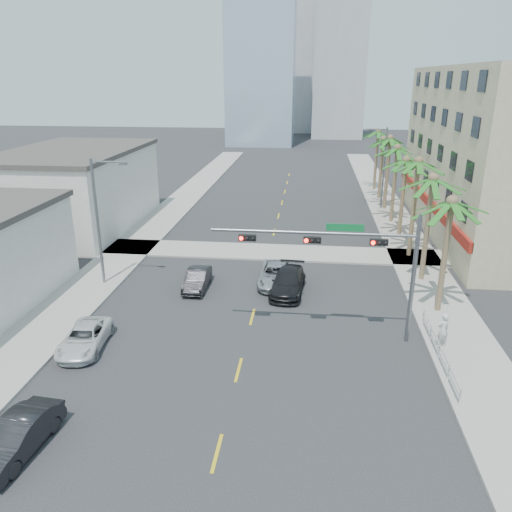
{
  "coord_description": "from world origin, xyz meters",
  "views": [
    {
      "loc": [
        3.3,
        -17.69,
        14.07
      ],
      "look_at": [
        0.07,
        11.47,
        3.5
      ],
      "focal_mm": 35.0,
      "sensor_mm": 36.0,
      "label": 1
    }
  ],
  "objects_px": {
    "car_lane_right": "(288,282)",
    "car_lane_left": "(197,279)",
    "traffic_signal_mast": "(354,255)",
    "car_parked_mid": "(18,436)",
    "pedestrian": "(443,330)",
    "car_parked_far": "(85,338)",
    "car_lane_center": "(276,275)"
  },
  "relations": [
    {
      "from": "car_lane_right",
      "to": "car_lane_left",
      "type": "bearing_deg",
      "value": -175.8
    },
    {
      "from": "traffic_signal_mast",
      "to": "car_lane_left",
      "type": "bearing_deg",
      "value": 149.08
    },
    {
      "from": "car_parked_mid",
      "to": "pedestrian",
      "type": "bearing_deg",
      "value": 33.99
    },
    {
      "from": "car_parked_mid",
      "to": "car_lane_right",
      "type": "xyz_separation_m",
      "value": [
        9.8,
        16.8,
        0.03
      ]
    },
    {
      "from": "car_parked_far",
      "to": "pedestrian",
      "type": "height_order",
      "value": "pedestrian"
    },
    {
      "from": "car_lane_center",
      "to": "pedestrian",
      "type": "relative_size",
      "value": 2.56
    },
    {
      "from": "traffic_signal_mast",
      "to": "car_parked_mid",
      "type": "height_order",
      "value": "traffic_signal_mast"
    },
    {
      "from": "traffic_signal_mast",
      "to": "car_lane_right",
      "type": "distance_m",
      "value": 8.36
    },
    {
      "from": "car_parked_mid",
      "to": "car_parked_far",
      "type": "xyz_separation_m",
      "value": [
        -0.86,
        7.97,
        -0.09
      ]
    },
    {
      "from": "pedestrian",
      "to": "car_parked_mid",
      "type": "bearing_deg",
      "value": 6.21
    },
    {
      "from": "car_lane_center",
      "to": "car_parked_mid",
      "type": "bearing_deg",
      "value": -115.23
    },
    {
      "from": "car_lane_right",
      "to": "car_parked_mid",
      "type": "bearing_deg",
      "value": -116.02
    },
    {
      "from": "traffic_signal_mast",
      "to": "car_lane_right",
      "type": "xyz_separation_m",
      "value": [
        -3.78,
        6.08,
        -4.31
      ]
    },
    {
      "from": "traffic_signal_mast",
      "to": "pedestrian",
      "type": "height_order",
      "value": "traffic_signal_mast"
    },
    {
      "from": "car_parked_far",
      "to": "car_lane_left",
      "type": "height_order",
      "value": "car_lane_left"
    },
    {
      "from": "car_lane_left",
      "to": "pedestrian",
      "type": "bearing_deg",
      "value": -24.85
    },
    {
      "from": "traffic_signal_mast",
      "to": "car_lane_center",
      "type": "height_order",
      "value": "traffic_signal_mast"
    },
    {
      "from": "traffic_signal_mast",
      "to": "car_lane_left",
      "type": "distance_m",
      "value": 12.63
    },
    {
      "from": "traffic_signal_mast",
      "to": "pedestrian",
      "type": "xyz_separation_m",
      "value": [
        4.94,
        -0.64,
        -3.92
      ]
    },
    {
      "from": "traffic_signal_mast",
      "to": "pedestrian",
      "type": "relative_size",
      "value": 5.62
    },
    {
      "from": "car_parked_far",
      "to": "car_lane_center",
      "type": "bearing_deg",
      "value": 40.97
    },
    {
      "from": "car_parked_far",
      "to": "car_parked_mid",
      "type": "bearing_deg",
      "value": -89.32
    },
    {
      "from": "car_parked_mid",
      "to": "car_lane_left",
      "type": "relative_size",
      "value": 1.08
    },
    {
      "from": "traffic_signal_mast",
      "to": "car_lane_left",
      "type": "relative_size",
      "value": 2.72
    },
    {
      "from": "pedestrian",
      "to": "car_lane_center",
      "type": "bearing_deg",
      "value": -62.43
    },
    {
      "from": "car_parked_far",
      "to": "car_lane_left",
      "type": "distance_m",
      "value": 9.82
    },
    {
      "from": "car_parked_mid",
      "to": "car_lane_left",
      "type": "xyz_separation_m",
      "value": [
        3.42,
        16.81,
        -0.05
      ]
    },
    {
      "from": "car_parked_far",
      "to": "pedestrian",
      "type": "xyz_separation_m",
      "value": [
        19.38,
        2.11,
        0.51
      ]
    },
    {
      "from": "car_lane_right",
      "to": "traffic_signal_mast",
      "type": "bearing_deg",
      "value": -53.89
    },
    {
      "from": "car_parked_far",
      "to": "car_lane_right",
      "type": "xyz_separation_m",
      "value": [
        10.66,
        8.83,
        0.12
      ]
    },
    {
      "from": "car_lane_left",
      "to": "car_lane_right",
      "type": "distance_m",
      "value": 6.38
    },
    {
      "from": "car_lane_center",
      "to": "pedestrian",
      "type": "bearing_deg",
      "value": -39.36
    }
  ]
}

